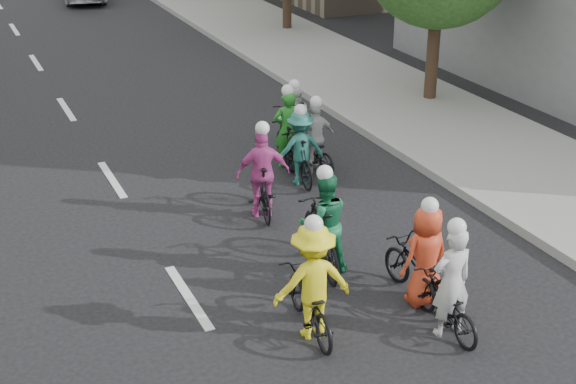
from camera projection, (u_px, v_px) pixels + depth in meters
ground at (188, 297)px, 12.28m from camera, size 120.00×120.00×0.00m
sidewalk_right at (341, 71)px, 23.58m from camera, size 4.00×80.00×0.15m
curb_right at (281, 78)px, 22.83m from camera, size 0.18×80.00×0.18m
cyclist_0 at (447, 295)px, 11.22m from camera, size 0.62×1.59×1.81m
cyclist_1 at (322, 230)px, 12.80m from camera, size 0.92×1.95×1.84m
cyclist_2 at (311, 290)px, 11.13m from camera, size 1.18×1.78×1.87m
cyclist_3 at (262, 181)px, 14.67m from camera, size 1.06×1.76×1.84m
cyclist_4 at (423, 265)px, 11.97m from camera, size 0.82×1.81×1.74m
cyclist_5 at (286, 138)px, 16.88m from camera, size 0.72×1.62×1.80m
cyclist_6 at (293, 126)px, 17.61m from camera, size 0.88×1.85×1.68m
cyclist_7 at (299, 152)px, 16.04m from camera, size 1.03×1.69×1.67m
cyclist_8 at (314, 145)px, 16.68m from camera, size 0.90×1.62×1.64m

